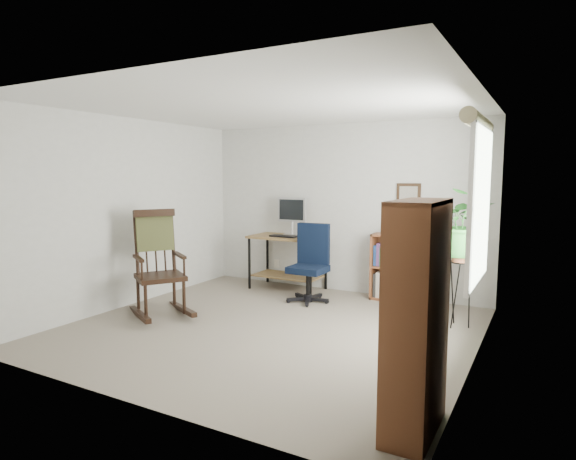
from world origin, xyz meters
The scene contains 18 objects.
floor centered at (0.00, 0.00, 0.00)m, with size 4.20×4.00×0.00m, color gray.
ceiling centered at (0.00, 0.00, 2.40)m, with size 4.20×4.00×0.00m, color white.
wall_back centered at (0.00, 2.00, 1.20)m, with size 4.20×0.00×2.40m, color silver.
wall_front centered at (0.00, -2.00, 1.20)m, with size 4.20×0.00×2.40m, color silver.
wall_left centered at (-2.10, 0.00, 1.20)m, with size 0.00×4.00×2.40m, color silver.
wall_right centered at (2.10, 0.00, 1.20)m, with size 0.00×4.00×2.40m, color silver.
window centered at (2.06, 0.30, 1.40)m, with size 0.12×1.20×1.50m, color white, non-canonical shape.
desk centered at (-0.72, 1.70, 0.39)m, with size 1.09×0.60×0.79m, color olive, non-canonical shape.
monitor centered at (-0.72, 1.84, 1.07)m, with size 0.46×0.16×0.56m, color #B2B1B6, non-canonical shape.
keyboard centered at (-0.72, 1.58, 0.80)m, with size 0.40×0.15×0.03m, color black.
office_chair centered at (-0.13, 1.19, 0.52)m, with size 0.57×0.57×1.05m, color black, non-canonical shape.
rocking_chair centered at (-1.41, -0.20, 0.64)m, with size 0.66×1.11×1.29m, color black, non-canonical shape.
low_bookshelf centered at (0.97, 1.82, 0.45)m, with size 0.85×0.28×0.89m, color brown, non-canonical shape.
tall_bookshelf centered at (1.92, -1.38, 0.76)m, with size 0.29×0.67×1.53m, color brown, non-canonical shape.
plant_stand centered at (1.80, 1.05, 0.43)m, with size 0.24×0.24×0.86m, color black, non-canonical shape.
spider_plant centered at (1.80, 1.05, 1.52)m, with size 1.69×1.88×1.46m, color #246523.
potted_plant_small centered at (1.25, 1.83, 0.95)m, with size 0.13×0.24×0.11m, color #246523.
framed_picture centered at (0.97, 1.97, 1.41)m, with size 0.32×0.04×0.32m, color black, non-canonical shape.
Camera 1 is at (2.64, -4.41, 1.69)m, focal length 30.00 mm.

